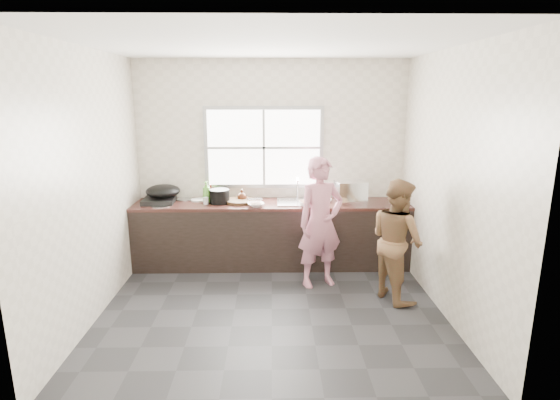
{
  "coord_description": "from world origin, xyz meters",
  "views": [
    {
      "loc": [
        0.01,
        -4.28,
        2.25
      ],
      "look_at": [
        0.1,
        0.65,
        1.05
      ],
      "focal_mm": 28.0,
      "sensor_mm": 36.0,
      "label": 1
    }
  ],
  "objects_px": {
    "bowl_held": "(326,200)",
    "bottle_brown_tall": "(211,192)",
    "woman": "(320,227)",
    "cutting_board": "(240,201)",
    "burner": "(159,200)",
    "bottle_brown_short": "(242,196)",
    "wok": "(163,191)",
    "dish_rack": "(350,192)",
    "bowl_crabs": "(308,204)",
    "bottle_green": "(207,192)",
    "glass_jar": "(206,201)",
    "pot_lid_right": "(185,199)",
    "person_side": "(397,240)",
    "pot_lid_left": "(161,206)",
    "bowl_mince": "(256,205)",
    "plate_food": "(199,200)",
    "black_pot": "(220,196)"
  },
  "relations": [
    {
      "from": "bowl_crabs",
      "to": "dish_rack",
      "type": "bearing_deg",
      "value": 17.86
    },
    {
      "from": "cutting_board",
      "to": "pot_lid_right",
      "type": "height_order",
      "value": "cutting_board"
    },
    {
      "from": "woman",
      "to": "black_pot",
      "type": "distance_m",
      "value": 1.42
    },
    {
      "from": "person_side",
      "to": "burner",
      "type": "bearing_deg",
      "value": 47.4
    },
    {
      "from": "pot_lid_left",
      "to": "cutting_board",
      "type": "bearing_deg",
      "value": 10.0
    },
    {
      "from": "bowl_crabs",
      "to": "plate_food",
      "type": "distance_m",
      "value": 1.49
    },
    {
      "from": "burner",
      "to": "bowl_crabs",
      "type": "bearing_deg",
      "value": -6.88
    },
    {
      "from": "burner",
      "to": "pot_lid_right",
      "type": "bearing_deg",
      "value": 28.8
    },
    {
      "from": "pot_lid_right",
      "to": "bowl_crabs",
      "type": "bearing_deg",
      "value": -13.75
    },
    {
      "from": "bowl_held",
      "to": "bottle_brown_tall",
      "type": "height_order",
      "value": "bottle_brown_tall"
    },
    {
      "from": "bottle_green",
      "to": "burner",
      "type": "xyz_separation_m",
      "value": [
        -0.63,
        0.0,
        -0.11
      ]
    },
    {
      "from": "bowl_crabs",
      "to": "bottle_brown_tall",
      "type": "bearing_deg",
      "value": 161.24
    },
    {
      "from": "bowl_held",
      "to": "bottle_brown_tall",
      "type": "relative_size",
      "value": 1.01
    },
    {
      "from": "pot_lid_left",
      "to": "glass_jar",
      "type": "bearing_deg",
      "value": 8.88
    },
    {
      "from": "person_side",
      "to": "glass_jar",
      "type": "height_order",
      "value": "person_side"
    },
    {
      "from": "dish_rack",
      "to": "woman",
      "type": "bearing_deg",
      "value": -134.88
    },
    {
      "from": "wok",
      "to": "bowl_mince",
      "type": "bearing_deg",
      "value": -12.99
    },
    {
      "from": "bottle_brown_tall",
      "to": "burner",
      "type": "relative_size",
      "value": 0.46
    },
    {
      "from": "bottle_green",
      "to": "bowl_mince",
      "type": "bearing_deg",
      "value": -19.54
    },
    {
      "from": "bowl_mince",
      "to": "bowl_crabs",
      "type": "height_order",
      "value": "bowl_crabs"
    },
    {
      "from": "cutting_board",
      "to": "bowl_crabs",
      "type": "height_order",
      "value": "bowl_crabs"
    },
    {
      "from": "woman",
      "to": "cutting_board",
      "type": "distance_m",
      "value": 1.21
    },
    {
      "from": "bottle_brown_tall",
      "to": "pot_lid_left",
      "type": "distance_m",
      "value": 0.71
    },
    {
      "from": "person_side",
      "to": "black_pot",
      "type": "xyz_separation_m",
      "value": [
        -2.06,
        1.0,
        0.27
      ]
    },
    {
      "from": "cutting_board",
      "to": "bottle_brown_tall",
      "type": "distance_m",
      "value": 0.47
    },
    {
      "from": "bowl_mince",
      "to": "bottle_brown_short",
      "type": "relative_size",
      "value": 1.37
    },
    {
      "from": "bottle_brown_short",
      "to": "burner",
      "type": "relative_size",
      "value": 0.37
    },
    {
      "from": "wok",
      "to": "dish_rack",
      "type": "height_order",
      "value": "dish_rack"
    },
    {
      "from": "cutting_board",
      "to": "bottle_brown_short",
      "type": "xyz_separation_m",
      "value": [
        0.02,
        0.07,
        0.06
      ]
    },
    {
      "from": "plate_food",
      "to": "pot_lid_left",
      "type": "distance_m",
      "value": 0.52
    },
    {
      "from": "bowl_mince",
      "to": "bowl_held",
      "type": "bearing_deg",
      "value": 13.79
    },
    {
      "from": "plate_food",
      "to": "glass_jar",
      "type": "bearing_deg",
      "value": -57.76
    },
    {
      "from": "bottle_brown_tall",
      "to": "burner",
      "type": "bearing_deg",
      "value": -162.48
    },
    {
      "from": "burner",
      "to": "pot_lid_left",
      "type": "bearing_deg",
      "value": -70.17
    },
    {
      "from": "bowl_held",
      "to": "pot_lid_left",
      "type": "relative_size",
      "value": 0.75
    },
    {
      "from": "burner",
      "to": "black_pot",
      "type": "bearing_deg",
      "value": -3.18
    },
    {
      "from": "glass_jar",
      "to": "bowl_crabs",
      "type": "bearing_deg",
      "value": -5.96
    },
    {
      "from": "plate_food",
      "to": "pot_lid_right",
      "type": "distance_m",
      "value": 0.2
    },
    {
      "from": "bottle_green",
      "to": "cutting_board",
      "type": "bearing_deg",
      "value": -0.91
    },
    {
      "from": "person_side",
      "to": "cutting_board",
      "type": "distance_m",
      "value": 2.09
    },
    {
      "from": "glass_jar",
      "to": "pot_lid_right",
      "type": "height_order",
      "value": "glass_jar"
    },
    {
      "from": "plate_food",
      "to": "cutting_board",
      "type": "bearing_deg",
      "value": -11.81
    },
    {
      "from": "person_side",
      "to": "bowl_crabs",
      "type": "height_order",
      "value": "person_side"
    },
    {
      "from": "bowl_held",
      "to": "plate_food",
      "type": "distance_m",
      "value": 1.71
    },
    {
      "from": "woman",
      "to": "bottle_green",
      "type": "relative_size",
      "value": 5.13
    },
    {
      "from": "pot_lid_left",
      "to": "wok",
      "type": "bearing_deg",
      "value": 94.67
    },
    {
      "from": "person_side",
      "to": "pot_lid_right",
      "type": "height_order",
      "value": "person_side"
    },
    {
      "from": "dish_rack",
      "to": "pot_lid_left",
      "type": "distance_m",
      "value": 2.46
    },
    {
      "from": "dish_rack",
      "to": "cutting_board",
      "type": "bearing_deg",
      "value": 169.31
    },
    {
      "from": "glass_jar",
      "to": "burner",
      "type": "distance_m",
      "value": 0.64
    }
  ]
}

